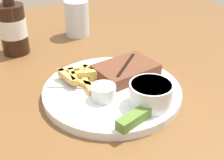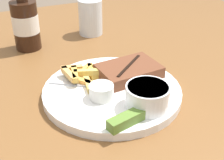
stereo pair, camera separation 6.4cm
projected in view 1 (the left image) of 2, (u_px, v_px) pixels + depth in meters
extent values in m
cube|color=brown|center=(112.00, 103.00, 0.67)|extent=(1.36, 1.33, 0.04)
cylinder|color=brown|center=(158.00, 67.00, 1.58)|extent=(0.06, 0.06, 0.69)
cylinder|color=white|center=(112.00, 93.00, 0.66)|extent=(0.29, 0.29, 0.01)
cylinder|color=white|center=(112.00, 89.00, 0.65)|extent=(0.29, 0.29, 0.00)
cube|color=brown|center=(126.00, 70.00, 0.70)|extent=(0.14, 0.10, 0.03)
cube|color=black|center=(126.00, 65.00, 0.69)|extent=(0.09, 0.08, 0.00)
cube|color=gold|center=(73.00, 76.00, 0.66)|extent=(0.02, 0.06, 0.01)
cube|color=#EEAF43|center=(88.00, 72.00, 0.70)|extent=(0.02, 0.06, 0.01)
cube|color=#E4A35B|center=(96.00, 73.00, 0.70)|extent=(0.02, 0.05, 0.01)
cube|color=gold|center=(101.00, 76.00, 0.69)|extent=(0.06, 0.02, 0.01)
cube|color=#F4A045|center=(84.00, 84.00, 0.66)|extent=(0.04, 0.05, 0.01)
cube|color=tan|center=(67.00, 77.00, 0.66)|extent=(0.02, 0.06, 0.01)
cube|color=#DBBC55|center=(86.00, 74.00, 0.67)|extent=(0.06, 0.03, 0.01)
cube|color=#DAB356|center=(88.00, 85.00, 0.65)|extent=(0.02, 0.06, 0.01)
cube|color=#E0BB4B|center=(68.00, 76.00, 0.69)|extent=(0.02, 0.05, 0.01)
cube|color=#E7A659|center=(69.00, 71.00, 0.68)|extent=(0.05, 0.02, 0.01)
cube|color=gold|center=(81.00, 75.00, 0.69)|extent=(0.05, 0.04, 0.01)
cube|color=#DBA753|center=(100.00, 73.00, 0.70)|extent=(0.03, 0.06, 0.01)
cube|color=#F3AB48|center=(81.00, 71.00, 0.70)|extent=(0.05, 0.03, 0.01)
cylinder|color=white|center=(151.00, 94.00, 0.59)|extent=(0.08, 0.08, 0.05)
cylinder|color=beige|center=(151.00, 87.00, 0.58)|extent=(0.08, 0.08, 0.01)
cylinder|color=silver|center=(104.00, 92.00, 0.61)|extent=(0.05, 0.05, 0.03)
cylinder|color=#C67A4C|center=(104.00, 87.00, 0.61)|extent=(0.04, 0.04, 0.01)
cube|color=#567A2D|center=(136.00, 117.00, 0.55)|extent=(0.09, 0.04, 0.02)
cube|color=#B7B7BC|center=(71.00, 86.00, 0.66)|extent=(0.09, 0.06, 0.00)
cube|color=#B7B7BC|center=(103.00, 88.00, 0.65)|extent=(0.03, 0.02, 0.00)
cube|color=#B7B7BC|center=(103.00, 87.00, 0.65)|extent=(0.03, 0.02, 0.00)
cube|color=#B7B7BC|center=(103.00, 86.00, 0.66)|extent=(0.03, 0.02, 0.00)
cylinder|color=black|center=(13.00, 30.00, 0.81)|extent=(0.07, 0.07, 0.13)
cylinder|color=silver|center=(13.00, 27.00, 0.81)|extent=(0.07, 0.07, 0.05)
cylinder|color=silver|center=(77.00, 18.00, 0.92)|extent=(0.07, 0.07, 0.11)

